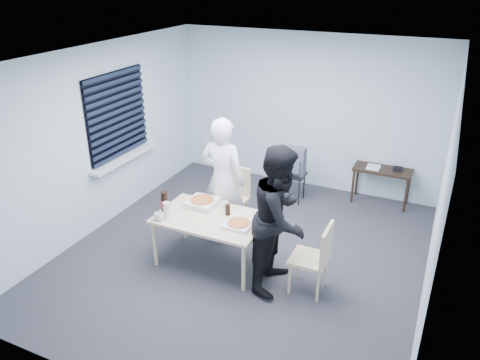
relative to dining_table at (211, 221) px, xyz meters
The scene contains 19 objects.
room 2.19m from the dining_table, 158.69° to the left, with size 5.00×5.00×5.00m.
dining_table is the anchor object (origin of this frame).
chair_far 1.02m from the dining_table, 98.85° to the left, with size 0.42×0.42×0.89m.
chair_right 1.39m from the dining_table, ahead, with size 0.42×0.42×0.89m.
person_white 0.69m from the dining_table, 102.48° to the left, with size 0.65×0.42×1.77m, color white.
person_black 0.98m from the dining_table, ahead, with size 0.86×0.47×1.77m, color black.
side_table 3.11m from the dining_table, 57.12° to the left, with size 0.90×0.40×0.60m.
stool 2.17m from the dining_table, 79.46° to the left, with size 0.34×0.34×0.48m.
backpack 2.14m from the dining_table, 79.40° to the left, with size 0.32×0.24×0.45m.
pizza_box_a 0.35m from the dining_table, 137.18° to the left, with size 0.37×0.37×0.09m.
pizza_box_b 0.42m from the dining_table, ahead, with size 0.33×0.33×0.05m.
mug_a 0.65m from the dining_table, 148.91° to the right, with size 0.12×0.12×0.10m, color white.
mug_b 0.31m from the dining_table, 79.69° to the left, with size 0.10×0.10×0.09m, color white.
cola_glass 0.26m from the dining_table, 41.24° to the left, with size 0.06×0.06×0.14m, color black.
soda_bottle 0.63m from the dining_table, 165.90° to the right, with size 0.09×0.09×0.30m.
plastic_cups 0.57m from the dining_table, 155.25° to the right, with size 0.09×0.09×0.20m, color silver.
rubber_band 0.40m from the dining_table, 43.99° to the right, with size 0.05×0.05×0.00m, color red.
papers 3.04m from the dining_table, 59.53° to the left, with size 0.20×0.28×0.00m, color white.
black_box 3.27m from the dining_table, 54.20° to the left, with size 0.14×0.10×0.06m, color black.
Camera 1 is at (2.17, -4.84, 3.52)m, focal length 35.00 mm.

